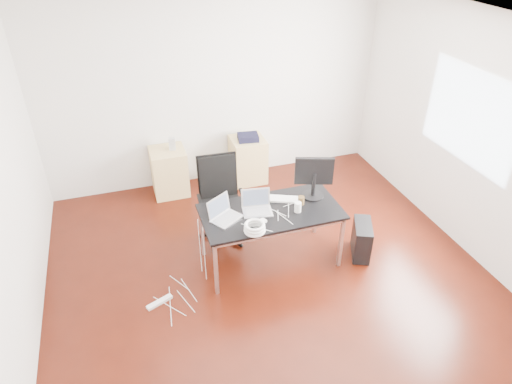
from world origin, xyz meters
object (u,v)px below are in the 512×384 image
object	(u,v)px
filing_cabinet_left	(169,172)
pc_tower	(362,239)
filing_cabinet_right	(248,160)
desk	(271,214)
office_chair	(220,195)

from	to	relation	value
filing_cabinet_left	pc_tower	xyz separation A→B (m)	(2.00, -2.17, -0.13)
filing_cabinet_left	filing_cabinet_right	xyz separation A→B (m)	(1.22, 0.00, 0.00)
filing_cabinet_left	pc_tower	distance (m)	2.95
filing_cabinet_right	pc_tower	xyz separation A→B (m)	(0.79, -2.17, -0.13)
desk	filing_cabinet_left	distance (m)	2.16
office_chair	pc_tower	xyz separation A→B (m)	(1.53, -0.91, -0.39)
desk	pc_tower	bearing A→B (deg)	-12.04
desk	office_chair	bearing A→B (deg)	122.29
filing_cabinet_left	pc_tower	bearing A→B (deg)	-47.20
desk	filing_cabinet_right	distance (m)	1.98
filing_cabinet_left	desk	bearing A→B (deg)	-64.94
pc_tower	desk	bearing A→B (deg)	-167.41
filing_cabinet_left	filing_cabinet_right	world-z (taller)	same
filing_cabinet_left	filing_cabinet_right	distance (m)	1.22
pc_tower	filing_cabinet_right	bearing A→B (deg)	134.67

